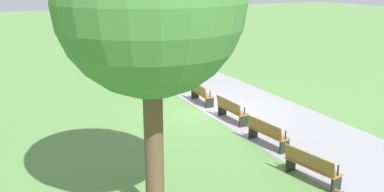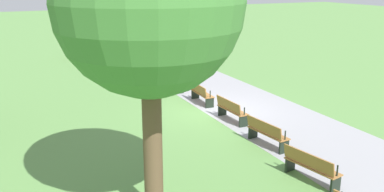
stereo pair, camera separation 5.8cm
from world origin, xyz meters
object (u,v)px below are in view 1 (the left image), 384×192
at_px(bench_8, 311,166).
at_px(tree_0, 150,4).
at_px(bench_3, 148,71).
at_px(bench_4, 174,81).
at_px(bench_7, 267,132).
at_px(bench_2, 125,63).
at_px(bench_5, 201,93).
at_px(lamp_post, 146,18).
at_px(bench_0, 79,52).
at_px(bench_1, 102,57).
at_px(bench_6, 231,110).

relative_size(bench_8, tree_0, 0.25).
bearing_deg(bench_3, bench_4, 18.91).
relative_size(bench_7, bench_8, 0.99).
height_order(bench_7, tree_0, tree_0).
xyz_separation_m(bench_2, bench_5, (7.83, 1.15, 0.00)).
relative_size(bench_3, lamp_post, 0.40).
bearing_deg(bench_0, bench_8, 29.44).
bearing_deg(bench_5, bench_1, -167.41).
relative_size(bench_1, bench_8, 1.00).
distance_m(bench_0, bench_3, 7.91).
bearing_deg(bench_6, tree_0, -46.81).
height_order(bench_6, lamp_post, lamp_post).
distance_m(bench_0, bench_6, 15.73).
bearing_deg(bench_1, tree_0, 9.24).
relative_size(bench_5, bench_6, 1.00).
distance_m(bench_8, tree_0, 6.25).
height_order(bench_2, bench_4, same).
height_order(bench_5, bench_6, same).
relative_size(bench_4, lamp_post, 0.40).
bearing_deg(bench_6, bench_3, -177.91).
height_order(bench_1, tree_0, tree_0).
relative_size(bench_5, bench_8, 0.98).
bearing_deg(bench_2, bench_0, -146.40).
xyz_separation_m(bench_8, tree_0, (-0.20, -4.42, 4.41)).
height_order(bench_3, bench_8, same).
relative_size(bench_4, bench_7, 1.00).
relative_size(tree_0, lamp_post, 1.62).
height_order(bench_2, bench_8, same).
xyz_separation_m(bench_6, tree_0, (5.05, -5.00, 4.41)).
bearing_deg(bench_1, bench_3, 33.62).
height_order(bench_1, lamp_post, lamp_post).
height_order(bench_2, tree_0, tree_0).
bearing_deg(bench_0, tree_0, 17.20).
relative_size(bench_0, bench_6, 1.02).
height_order(bench_4, bench_7, same).
height_order(bench_3, lamp_post, lamp_post).
bearing_deg(bench_2, bench_3, 27.31).
bearing_deg(bench_6, bench_5, 177.90).
distance_m(bench_2, lamp_post, 3.34).
height_order(bench_1, bench_2, same).
height_order(bench_0, bench_4, same).
relative_size(bench_1, bench_5, 1.03).
distance_m(bench_1, bench_2, 2.64).
bearing_deg(lamp_post, bench_8, -4.38).
bearing_deg(bench_1, bench_8, 23.13).
bearing_deg(bench_3, bench_6, 14.72).
height_order(bench_0, bench_1, same).
xyz_separation_m(bench_1, tree_0, (18.06, -3.08, 4.41)).
relative_size(bench_4, bench_5, 1.02).
xyz_separation_m(bench_5, lamp_post, (-9.07, 0.72, 2.47)).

